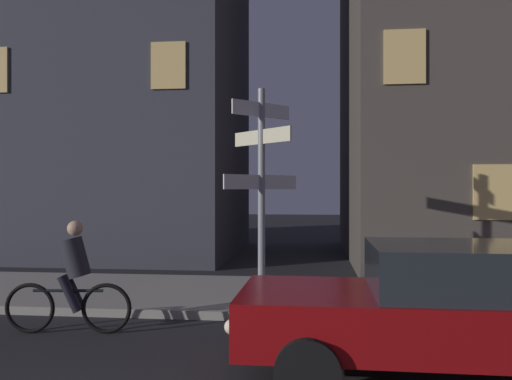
{
  "coord_description": "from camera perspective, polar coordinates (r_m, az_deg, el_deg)",
  "views": [
    {
      "loc": [
        1.92,
        -3.07,
        2.05
      ],
      "look_at": [
        0.95,
        5.77,
        2.05
      ],
      "focal_mm": 36.32,
      "sensor_mm": 36.0,
      "label": 1
    }
  ],
  "objects": [
    {
      "name": "car_far_trailing",
      "position": [
        6.14,
        20.55,
        -12.08
      ],
      "size": [
        4.59,
        2.02,
        1.46
      ],
      "color": "maroon",
      "rests_on": "ground_plane"
    },
    {
      "name": "cyclist",
      "position": [
        7.94,
        -19.64,
        -9.42
      ],
      "size": [
        1.82,
        0.36,
        1.61
      ],
      "color": "black",
      "rests_on": "ground_plane"
    },
    {
      "name": "building_left_block",
      "position": [
        19.34,
        -21.07,
        17.75
      ],
      "size": [
        12.0,
        7.04,
        15.88
      ],
      "color": "#383842",
      "rests_on": "ground_plane"
    },
    {
      "name": "sidewalk_kerb",
      "position": [
        10.05,
        -4.99,
        -11.35
      ],
      "size": [
        40.0,
        3.36,
        0.14
      ],
      "primitive_type": "cube",
      "color": "gray",
      "rests_on": "ground_plane"
    },
    {
      "name": "signpost",
      "position": [
        8.6,
        0.61,
        1.35
      ],
      "size": [
        1.11,
        1.11,
        3.59
      ],
      "color": "gray",
      "rests_on": "sidewalk_kerb"
    }
  ]
}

